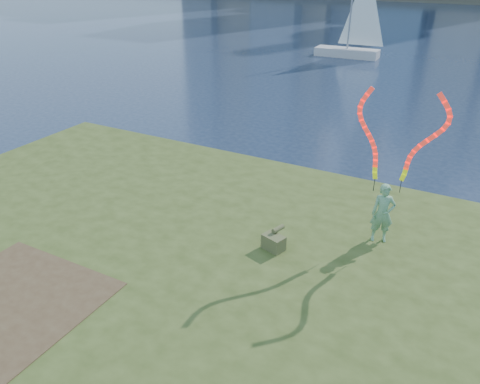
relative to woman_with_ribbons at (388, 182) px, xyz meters
The scene contains 6 objects.
ground 4.75m from the woman_with_ribbons, 145.43° to the right, with size 320.00×320.00×0.00m, color #18243C.
grassy_knoll 6.10m from the woman_with_ribbons, 126.39° to the right, with size 20.00×18.00×0.80m.
dirt_patch 8.05m from the woman_with_ribbons, 135.35° to the right, with size 3.20×3.00×0.02m, color #47331E.
woman_with_ribbons is the anchor object (origin of this frame).
canvas_bag 2.81m from the woman_with_ribbons, 142.54° to the right, with size 0.56×0.62×0.46m.
sailboat 26.26m from the woman_with_ribbons, 107.76° to the left, with size 4.82×1.58×7.29m.
Camera 1 is at (4.95, -7.23, 6.69)m, focal length 35.00 mm.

